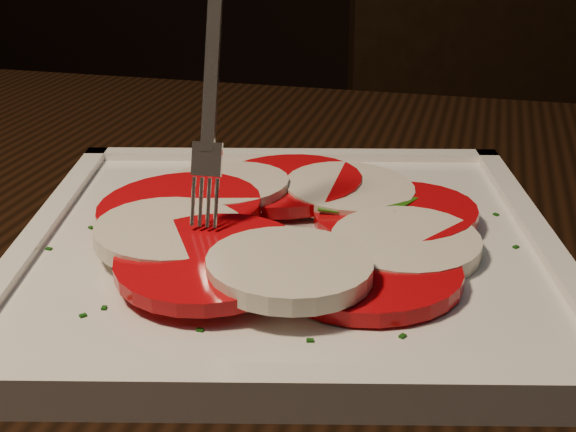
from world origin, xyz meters
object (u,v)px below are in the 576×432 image
table (340,369)px  plate (288,250)px  chair (483,157)px  fork (214,85)px

table → plate: bearing=-125.4°
chair → fork: bearing=-122.7°
plate → fork: bearing=-165.8°
chair → plate: bearing=-120.3°
table → plate: plate is taller
table → chair: 0.88m
fork → table: bearing=34.1°
chair → fork: fork is taller
plate → fork: size_ratio=2.16×
plate → table: bearing=54.6°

